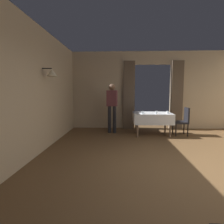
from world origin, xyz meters
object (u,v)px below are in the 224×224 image
at_px(plate_mid_c, 141,112).
at_px(chair_mid_right, 183,120).
at_px(glass_mid_b, 168,112).
at_px(glass_mid_a, 143,112).
at_px(dining_table_mid, 152,116).
at_px(glass_mid_d, 157,112).
at_px(person_waiter_by_doorway, 112,104).

bearing_deg(plate_mid_c, chair_mid_right, -8.29).
bearing_deg(chair_mid_right, plate_mid_c, 171.71).
distance_m(glass_mid_b, plate_mid_c, 0.91).
distance_m(glass_mid_a, plate_mid_c, 0.48).
bearing_deg(plate_mid_c, dining_table_mid, -31.09).
bearing_deg(glass_mid_b, glass_mid_d, -169.55).
bearing_deg(glass_mid_b, plate_mid_c, 152.28).
bearing_deg(dining_table_mid, glass_mid_a, -143.35).
xyz_separation_m(glass_mid_a, glass_mid_d, (0.44, -0.01, 0.01)).
height_order(glass_mid_b, person_waiter_by_doorway, person_waiter_by_doorway).
xyz_separation_m(dining_table_mid, glass_mid_d, (0.08, -0.28, 0.16)).
bearing_deg(dining_table_mid, glass_mid_b, -24.92).
bearing_deg(dining_table_mid, plate_mid_c, 148.91).
distance_m(dining_table_mid, person_waiter_by_doorway, 1.45).
distance_m(chair_mid_right, plate_mid_c, 1.41).
relative_size(glass_mid_a, plate_mid_c, 0.45).
height_order(plate_mid_c, glass_mid_d, glass_mid_d).
height_order(chair_mid_right, person_waiter_by_doorway, person_waiter_by_doorway).
bearing_deg(person_waiter_by_doorway, glass_mid_a, -28.81).
relative_size(plate_mid_c, person_waiter_by_doorway, 0.11).
bearing_deg(person_waiter_by_doorway, dining_table_mid, -12.10).
xyz_separation_m(glass_mid_d, person_waiter_by_doorway, (-1.45, 0.57, 0.22)).
bearing_deg(chair_mid_right, glass_mid_a, -168.59).
relative_size(glass_mid_a, person_waiter_by_doorway, 0.05).
distance_m(glass_mid_b, glass_mid_d, 0.37).
height_order(dining_table_mid, glass_mid_a, glass_mid_a).
distance_m(chair_mid_right, glass_mid_d, 1.02).
xyz_separation_m(plate_mid_c, person_waiter_by_doorway, (-1.01, 0.08, 0.27)).
bearing_deg(person_waiter_by_doorway, glass_mid_b, -15.46).
xyz_separation_m(glass_mid_a, person_waiter_by_doorway, (-1.01, 0.56, 0.23)).
height_order(glass_mid_a, glass_mid_b, glass_mid_b).
xyz_separation_m(chair_mid_right, glass_mid_a, (-1.37, -0.28, 0.28)).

